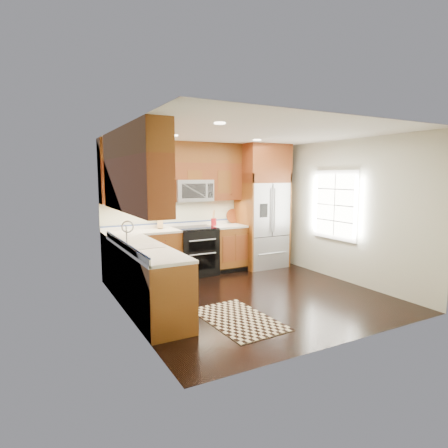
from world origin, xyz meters
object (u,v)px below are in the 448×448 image
rug (238,319)px  range (196,251)px  knife_block (160,222)px  utensil_crock (214,220)px  refrigerator (262,206)px

rug → range: bearing=76.5°
knife_block → utensil_crock: bearing=-7.1°
range → knife_block: bearing=162.1°
knife_block → utensil_crock: utensil_crock is taller
utensil_crock → knife_block: bearing=172.9°
refrigerator → rug: refrigerator is taller
range → knife_block: knife_block is taller
rug → utensil_crock: size_ratio=4.30×
rug → utensil_crock: (0.90, 2.52, 1.04)m
refrigerator → knife_block: size_ratio=8.48×
refrigerator → knife_block: bearing=173.6°
range → rug: range is taller
refrigerator → utensil_crock: refrigerator is taller
refrigerator → utensil_crock: (-1.11, 0.11, -0.25)m
rug → knife_block: 2.87m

